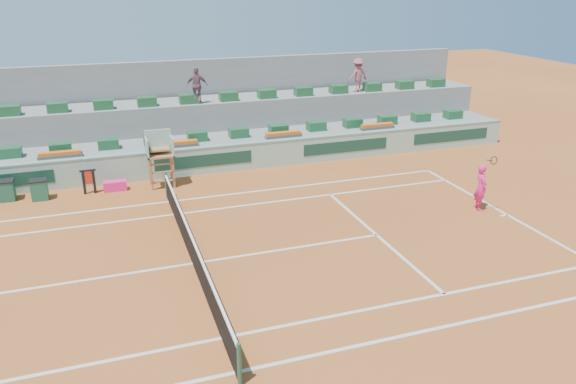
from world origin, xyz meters
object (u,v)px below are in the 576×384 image
object	(u,v)px
player_bag	(115,186)
drink_cooler_a	(39,190)
umpire_chair	(160,151)
tennis_player	(481,187)

from	to	relation	value
player_bag	drink_cooler_a	bearing A→B (deg)	-178.41
drink_cooler_a	umpire_chair	bearing A→B (deg)	0.82
drink_cooler_a	tennis_player	distance (m)	17.36
player_bag	drink_cooler_a	size ratio (longest dim) A/B	1.11
drink_cooler_a	tennis_player	xyz separation A→B (m)	(16.06, -6.57, 0.49)
player_bag	drink_cooler_a	xyz separation A→B (m)	(-2.90, -0.08, 0.21)
drink_cooler_a	tennis_player	world-z (taller)	tennis_player
umpire_chair	drink_cooler_a	xyz separation A→B (m)	(-4.85, -0.07, -1.12)
player_bag	tennis_player	world-z (taller)	tennis_player
tennis_player	player_bag	bearing A→B (deg)	153.19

